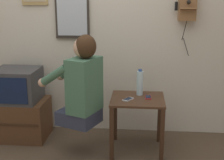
{
  "coord_description": "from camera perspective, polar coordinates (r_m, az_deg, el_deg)",
  "views": [
    {
      "loc": [
        0.53,
        -2.48,
        1.56
      ],
      "look_at": [
        0.27,
        0.45,
        0.76
      ],
      "focal_mm": 50.0,
      "sensor_mm": 36.0,
      "label": 1
    }
  ],
  "objects": [
    {
      "name": "wall_back",
      "position": [
        3.56,
        -3.52,
        10.5
      ],
      "size": [
        6.8,
        0.05,
        2.55
      ],
      "color": "beige",
      "rests_on": "ground_plane"
    },
    {
      "name": "side_table",
      "position": [
        3.18,
        4.65,
        -5.33
      ],
      "size": [
        0.53,
        0.5,
        0.57
      ],
      "color": "#422819",
      "rests_on": "ground_plane"
    },
    {
      "name": "person",
      "position": [
        3.0,
        -5.56,
        -0.65
      ],
      "size": [
        0.63,
        0.53,
        0.89
      ],
      "rotation": [
        0.0,
        0.0,
        1.18
      ],
      "color": "#2D3347",
      "rests_on": "ground_plane"
    },
    {
      "name": "tv_stand",
      "position": [
        3.7,
        -16.42,
        -6.8
      ],
      "size": [
        0.61,
        0.46,
        0.44
      ],
      "color": "#51331E",
      "rests_on": "ground_plane"
    },
    {
      "name": "television",
      "position": [
        3.57,
        -17.02,
        -0.89
      ],
      "size": [
        0.48,
        0.45,
        0.36
      ],
      "color": "#38383A",
      "rests_on": "tv_stand"
    },
    {
      "name": "wall_phone_antique",
      "position": [
        3.46,
        13.63,
        13.34
      ],
      "size": [
        0.22,
        0.19,
        0.75
      ],
      "color": "brown"
    },
    {
      "name": "wall_mirror",
      "position": [
        3.55,
        -7.33,
        13.09
      ],
      "size": [
        0.38,
        0.04,
        0.69
      ],
      "color": "#2D2823"
    },
    {
      "name": "cell_phone_held",
      "position": [
        3.08,
        2.95,
        -3.53
      ],
      "size": [
        0.12,
        0.14,
        0.01
      ],
      "rotation": [
        0.0,
        0.0,
        -0.56
      ],
      "color": "silver",
      "rests_on": "side_table"
    },
    {
      "name": "cell_phone_spare",
      "position": [
        3.17,
        6.64,
        -3.12
      ],
      "size": [
        0.06,
        0.12,
        0.01
      ],
      "rotation": [
        0.0,
        0.0,
        0.01
      ],
      "color": "maroon",
      "rests_on": "side_table"
    },
    {
      "name": "water_bottle",
      "position": [
        3.21,
        5.11,
        -0.51
      ],
      "size": [
        0.07,
        0.07,
        0.27
      ],
      "color": "silver",
      "rests_on": "side_table"
    }
  ]
}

